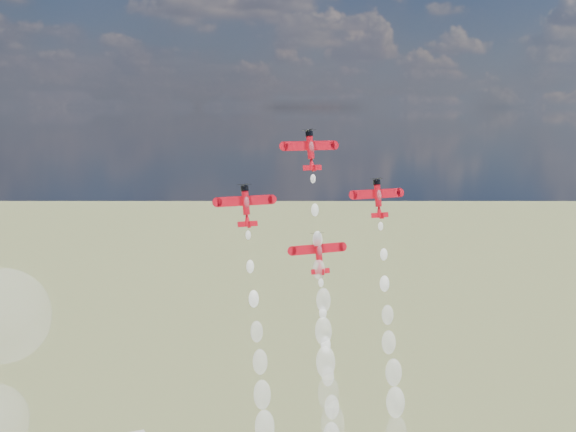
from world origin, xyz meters
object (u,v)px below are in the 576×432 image
at_px(plane_slot, 319,253).
at_px(plane_left, 246,205).
at_px(plane_right, 378,197).
at_px(plane_lead, 310,149).

bearing_deg(plane_slot, plane_left, 172.72).
xyz_separation_m(plane_right, plane_slot, (-15.19, -1.94, -10.45)).
xyz_separation_m(plane_lead, plane_left, (-15.19, -1.94, -10.45)).
relative_size(plane_lead, plane_left, 1.00).
relative_size(plane_lead, plane_slot, 1.00).
xyz_separation_m(plane_left, plane_slot, (15.19, -1.94, -10.45)).
bearing_deg(plane_slot, plane_lead, 90.00).
distance_m(plane_right, plane_slot, 18.54).
relative_size(plane_left, plane_slot, 1.00).
height_order(plane_left, plane_right, same).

